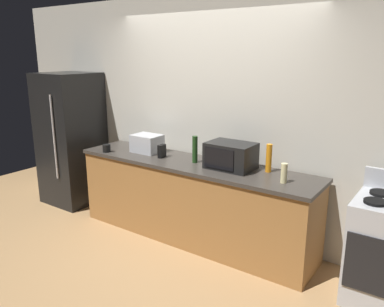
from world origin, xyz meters
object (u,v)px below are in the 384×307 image
refrigerator (71,139)px  mug_black (107,148)px  toaster_oven (147,143)px  bottle_hand_soap (284,173)px  cordless_phone (162,151)px  bottle_dish_soap (269,158)px  microwave (231,156)px  bottle_wine (195,149)px

refrigerator → mug_black: size_ratio=19.13×
toaster_oven → bottle_hand_soap: size_ratio=1.83×
bottle_hand_soap → cordless_phone: bearing=178.5°
bottle_dish_soap → mug_black: size_ratio=3.03×
toaster_oven → cordless_phone: 0.32m
toaster_oven → microwave: bearing=-0.6°
mug_black → bottle_hand_soap: bearing=4.0°
mug_black → refrigerator: bearing=166.8°
bottle_dish_soap → microwave: bearing=-163.1°
mug_black → cordless_phone: bearing=15.3°
bottle_dish_soap → bottle_wine: (-0.79, -0.15, 0.00)m
refrigerator → bottle_hand_soap: (3.13, -0.07, 0.09)m
toaster_oven → mug_black: bearing=-144.6°
refrigerator → toaster_oven: 1.35m
cordless_phone → bottle_hand_soap: size_ratio=0.81×
refrigerator → toaster_oven: (1.35, 0.06, 0.10)m
bottle_hand_soap → bottle_wine: bottle_wine is taller
cordless_phone → bottle_hand_soap: 1.48m
microwave → bottle_hand_soap: bearing=-10.6°
cordless_phone → mug_black: bearing=-172.0°
microwave → cordless_phone: (-0.85, -0.08, -0.06)m
bottle_dish_soap → mug_black: bottle_dish_soap is taller
microwave → toaster_oven: bearing=179.4°
refrigerator → bottle_wine: 2.08m
bottle_wine → mug_black: size_ratio=3.13×
toaster_oven → bottle_wine: size_ratio=1.16×
cordless_phone → bottle_dish_soap: bearing=1.7°
microwave → mug_black: 1.58m
microwave → bottle_dish_soap: (0.37, 0.11, 0.01)m
cordless_phone → refrigerator: bearing=171.7°
bottle_hand_soap → bottle_wine: size_ratio=0.63×
refrigerator → microwave: bearing=1.1°
bottle_hand_soap → bottle_wine: (-1.05, 0.08, 0.05)m
refrigerator → toaster_oven: size_ratio=5.29×
bottle_dish_soap → bottle_hand_soap: bearing=-42.1°
refrigerator → bottle_dish_soap: bearing=3.2°
microwave → mug_black: microwave is taller
refrigerator → bottle_dish_soap: refrigerator is taller
mug_black → bottle_wine: bearing=11.8°
cordless_phone → mug_black: cordless_phone is taller
microwave → refrigerator: bearing=-178.9°
refrigerator → bottle_wine: bearing=0.4°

